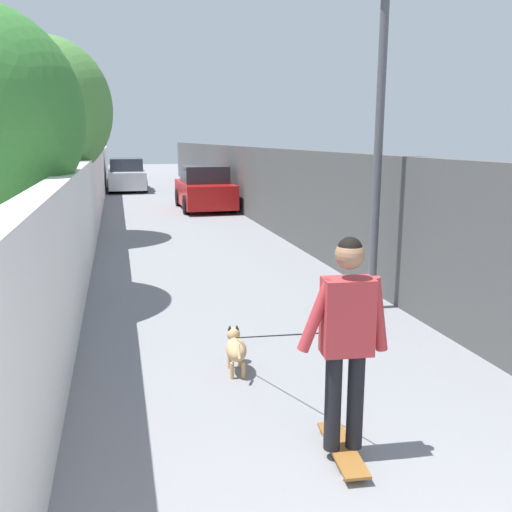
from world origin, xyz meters
TOP-DOWN VIEW (x-y plane):
  - ground_plane at (14.00, 0.00)m, footprint 80.00×80.00m
  - wall_left at (12.00, 2.42)m, footprint 48.00×0.30m
  - fence_right at (12.00, -2.42)m, footprint 48.00×0.30m
  - tree_left_near at (13.00, 3.15)m, footprint 2.88×2.88m
  - lamp_post at (6.13, -1.87)m, footprint 0.36×0.36m
  - skateboard at (2.63, 0.08)m, footprint 0.82×0.28m
  - person_skateboarder at (2.63, 0.08)m, footprint 0.26×0.72m
  - dog at (4.41, 0.55)m, footprint 2.10×0.62m
  - car_near at (18.23, -1.27)m, footprint 3.83×1.80m
  - car_far at (26.31, 1.27)m, footprint 4.38×1.80m

SIDE VIEW (x-z plane):
  - ground_plane at x=14.00m, z-range 0.00..0.00m
  - skateboard at x=2.63m, z-range 0.03..0.11m
  - dog at x=4.41m, z-range -0.25..0.80m
  - car_near at x=18.23m, z-range -0.06..1.48m
  - car_far at x=26.31m, z-range -0.05..1.49m
  - wall_left at x=12.00m, z-range 0.00..1.98m
  - person_skateboarder at x=2.63m, z-range 0.23..1.92m
  - fence_right at x=12.00m, z-range 0.00..2.22m
  - tree_left_near at x=13.00m, z-range 0.76..5.56m
  - lamp_post at x=6.13m, z-range 0.83..5.52m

